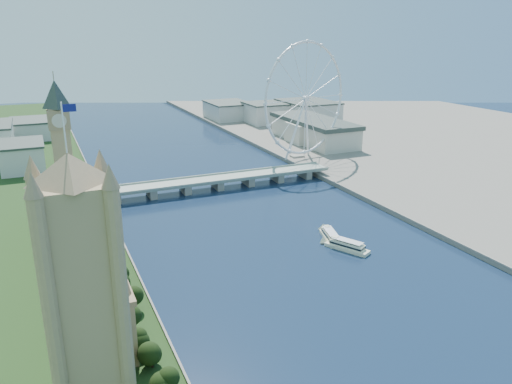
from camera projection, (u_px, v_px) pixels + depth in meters
tree_row at (144, 347)px, 209.61m from camera, size 9.34×217.34×21.07m
victoria_tower at (82, 280)px, 170.63m from camera, size 28.16×28.16×112.00m
parliament_range at (82, 247)px, 284.50m from camera, size 24.00×200.00×70.00m
big_ben at (60, 131)px, 363.82m from camera, size 20.02×20.02×110.00m
westminster_bridge at (217, 181)px, 450.56m from camera, size 220.00×22.00×9.50m
london_eye at (306, 99)px, 526.01m from camera, size 113.60×39.12×124.30m
county_hall at (313, 144)px, 633.09m from camera, size 54.00×144.00×35.00m
city_skyline at (181, 122)px, 688.96m from camera, size 505.00×280.00×32.00m
tour_boat_near at (347, 250)px, 324.65m from camera, size 22.49×32.86×7.25m
tour_boat_far at (330, 240)px, 340.30m from camera, size 16.17×32.64×7.01m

